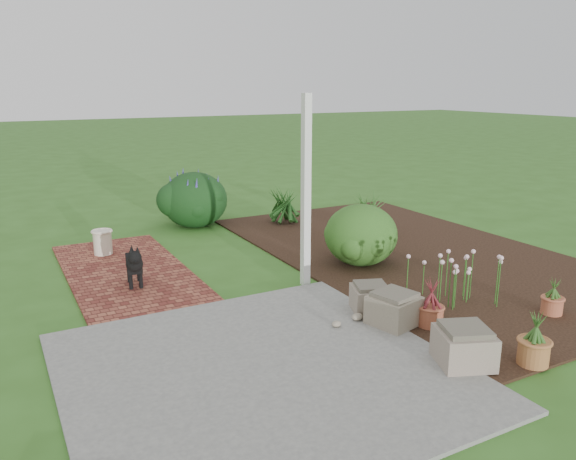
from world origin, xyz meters
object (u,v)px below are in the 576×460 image
stone_trough_near (464,348)px  cream_ceramic_urn (103,242)px  evergreen_shrub (361,233)px  black_dog (134,263)px

stone_trough_near → cream_ceramic_urn: size_ratio=1.30×
stone_trough_near → evergreen_shrub: size_ratio=0.45×
black_dog → cream_ceramic_urn: size_ratio=1.66×
cream_ceramic_urn → black_dog: bearing=-86.9°
stone_trough_near → black_dog: 4.22m
black_dog → evergreen_shrub: 3.24m
stone_trough_near → evergreen_shrub: (0.97, 3.03, 0.28)m
black_dog → cream_ceramic_urn: bearing=102.0°
stone_trough_near → evergreen_shrub: bearing=72.2°
stone_trough_near → black_dog: size_ratio=0.78×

